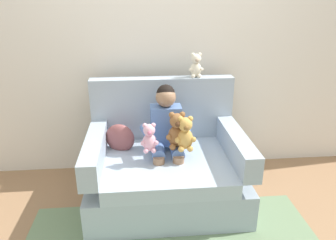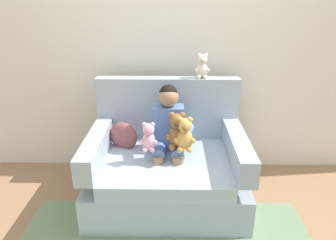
% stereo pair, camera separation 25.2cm
% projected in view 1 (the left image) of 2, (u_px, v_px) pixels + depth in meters
% --- Properties ---
extents(ground_plane, '(8.00, 8.00, 0.00)m').
position_uv_depth(ground_plane, '(166.00, 199.00, 2.86)').
color(ground_plane, '#936D4C').
extents(back_wall, '(6.00, 0.10, 2.60)m').
position_uv_depth(back_wall, '(160.00, 40.00, 3.02)').
color(back_wall, silver).
rests_on(back_wall, ground).
extents(armchair, '(1.30, 0.98, 1.01)m').
position_uv_depth(armchair, '(166.00, 166.00, 2.79)').
color(armchair, '#9EADBC').
rests_on(armchair, ground).
extents(seated_child, '(0.45, 0.39, 0.82)m').
position_uv_depth(seated_child, '(167.00, 129.00, 2.70)').
color(seated_child, '#597AB7').
rests_on(seated_child, armchair).
extents(plush_honey, '(0.17, 0.14, 0.29)m').
position_uv_depth(plush_honey, '(185.00, 134.00, 2.53)').
color(plush_honey, gold).
rests_on(plush_honey, armchair).
extents(plush_pink, '(0.14, 0.12, 0.24)m').
position_uv_depth(plush_pink, '(149.00, 138.00, 2.51)').
color(plush_pink, '#EAA8BC').
rests_on(plush_pink, armchair).
extents(plush_brown, '(0.18, 0.15, 0.31)m').
position_uv_depth(plush_brown, '(177.00, 131.00, 2.57)').
color(plush_brown, brown).
rests_on(plush_brown, armchair).
extents(plush_cream_on_backrest, '(0.13, 0.11, 0.22)m').
position_uv_depth(plush_cream_on_backrest, '(196.00, 66.00, 2.86)').
color(plush_cream_on_backrest, silver).
rests_on(plush_cream_on_backrest, armchair).
extents(throw_pillow, '(0.28, 0.19, 0.26)m').
position_uv_depth(throw_pillow, '(120.00, 138.00, 2.80)').
color(throw_pillow, '#8C4C4C').
rests_on(throw_pillow, armchair).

